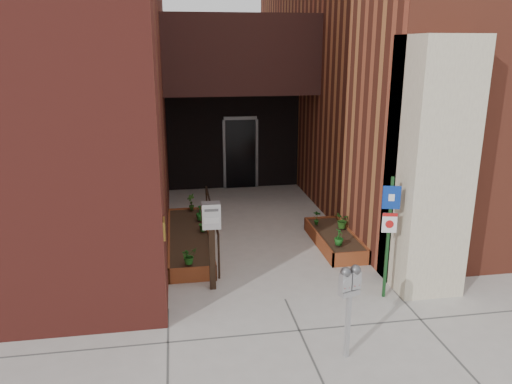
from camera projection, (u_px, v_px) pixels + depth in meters
name	position (u px, v px, depth m)	size (l,w,h in m)	color
ground	(285.00, 299.00, 8.63)	(80.00, 80.00, 0.00)	#9E9991
architecture	(227.00, 17.00, 13.73)	(20.00, 14.60, 10.00)	maroon
planter_left	(189.00, 240.00, 10.91)	(0.90, 3.60, 0.30)	maroon
planter_right	(335.00, 240.00, 10.93)	(0.80, 2.20, 0.30)	maroon
handrail	(212.00, 213.00, 10.77)	(0.04, 3.34, 0.90)	black
parking_meter	(350.00, 287.00, 6.74)	(0.32, 0.19, 1.39)	#AEAEB1
sign_post	(389.00, 225.00, 8.35)	(0.29, 0.10, 2.17)	#163E1B
payment_dropbox	(211.00, 228.00, 8.70)	(0.32, 0.25, 1.62)	black
shrub_left_a	(189.00, 256.00, 9.29)	(0.29, 0.29, 0.32)	#20631C
shrub_left_b	(202.00, 223.00, 10.95)	(0.20, 0.20, 0.37)	#1B5819
shrub_left_c	(200.00, 212.00, 11.65)	(0.21, 0.21, 0.37)	#1C631E
shrub_left_d	(191.00, 202.00, 12.34)	(0.22, 0.22, 0.41)	#255217
shrub_right_a	(339.00, 237.00, 10.17)	(0.19, 0.19, 0.35)	#19591A
shrub_right_b	(317.00, 218.00, 11.34)	(0.18, 0.18, 0.33)	#185217
shrub_right_c	(343.00, 221.00, 11.10)	(0.33, 0.33, 0.37)	#225217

